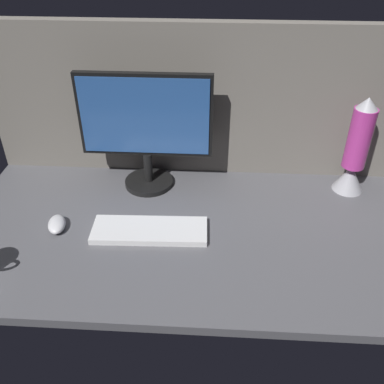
{
  "coord_description": "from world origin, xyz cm",
  "views": [
    {
      "loc": [
        -6.43,
        -108.87,
        89.62
      ],
      "look_at": [
        -12.3,
        0.0,
        14.0
      ],
      "focal_mm": 39.92,
      "sensor_mm": 36.0,
      "label": 1
    }
  ],
  "objects": [
    {
      "name": "mouse",
      "position": [
        -57.03,
        -3.43,
        1.7
      ],
      "size": [
        7.84,
        10.7,
        3.4
      ],
      "primitive_type": "ellipsoid",
      "rotation": [
        0.0,
        0.0,
        0.25
      ],
      "color": "silver",
      "rests_on": "ground_plane"
    },
    {
      "name": "keyboard",
      "position": [
        -26.47,
        -3.89,
        1.0
      ],
      "size": [
        37.4,
        14.18,
        2.0
      ],
      "primitive_type": "cube",
      "rotation": [
        0.0,
        0.0,
        0.03
      ],
      "color": "silver",
      "rests_on": "ground_plane"
    },
    {
      "name": "ground_plane",
      "position": [
        0.0,
        0.0,
        -1.5
      ],
      "size": [
        180.0,
        80.0,
        3.0
      ],
      "primitive_type": "cube",
      "color": "#515156"
    },
    {
      "name": "lava_lamp",
      "position": [
        43.3,
        25.66,
        15.1
      ],
      "size": [
        11.0,
        11.0,
        36.0
      ],
      "color": "#A5A5AD",
      "rests_on": "ground_plane"
    },
    {
      "name": "cubicle_wall_back",
      "position": [
        0.0,
        37.5,
        28.15
      ],
      "size": [
        180.0,
        5.0,
        56.29
      ],
      "color": "slate",
      "rests_on": "ground_plane"
    },
    {
      "name": "monitor",
      "position": [
        -30.74,
        25.14,
        23.99
      ],
      "size": [
        46.7,
        18.0,
        42.7
      ],
      "color": "black",
      "rests_on": "ground_plane"
    }
  ]
}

